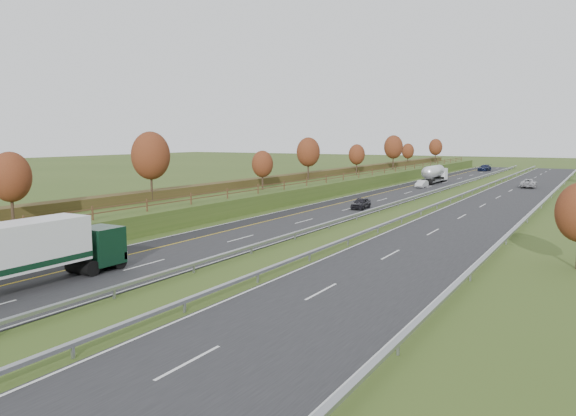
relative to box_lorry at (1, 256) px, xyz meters
The scene contains 18 objects.
ground 54.44m from the box_lorry, 81.26° to the left, with size 400.00×400.00×0.00m, color #374D1B.
near_carriageway 58.80m from the box_lorry, 89.74° to the left, with size 10.50×200.00×0.04m, color black.
far_carriageway 61.14m from the box_lorry, 74.08° to the left, with size 10.50×200.00×0.04m, color black.
hard_shoulder 58.90m from the box_lorry, 93.40° to the left, with size 3.00×200.00×0.04m, color black.
lane_markings 59.06m from the box_lorry, 83.51° to the left, with size 26.75×200.00×0.01m.
embankment_left 60.13m from the box_lorry, 102.23° to the left, with size 12.00×200.00×2.00m, color #374D1B.
hedge_left 60.57m from the box_lorry, 104.08° to the left, with size 2.20×180.00×1.10m, color #383617.
fence_left 58.92m from the box_lorry, 98.03° to the left, with size 0.12×189.06×1.20m.
median_barrier_near 59.08m from the box_lorry, 84.20° to the left, with size 0.32×200.00×0.71m.
median_barrier_far 59.81m from the box_lorry, 79.34° to the left, with size 0.32×200.00×0.71m.
outer_barrier_far 62.96m from the box_lorry, 68.99° to the left, with size 0.32×200.00×0.71m.
trees_left 56.89m from the box_lorry, 102.60° to the left, with size 6.64×164.30×7.66m.
box_lorry is the anchor object (origin of this frame).
road_tanker 91.24m from the box_lorry, 90.01° to the left, with size 2.40×11.22×3.46m.
car_dark_near 46.76m from the box_lorry, 86.59° to the left, with size 1.66×4.13×1.41m, color black.
car_silver_mid 79.90m from the box_lorry, 89.45° to the left, with size 1.42×4.07×1.34m, color silver.
car_small_far 137.35m from the box_lorry, 89.64° to the left, with size 2.28×5.62×1.63m, color #121938.
car_oncoming 91.02m from the box_lorry, 78.99° to the left, with size 2.60×5.63×1.57m, color #B2B1B6.
Camera 1 is at (29.47, -17.80, 9.06)m, focal length 35.00 mm.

